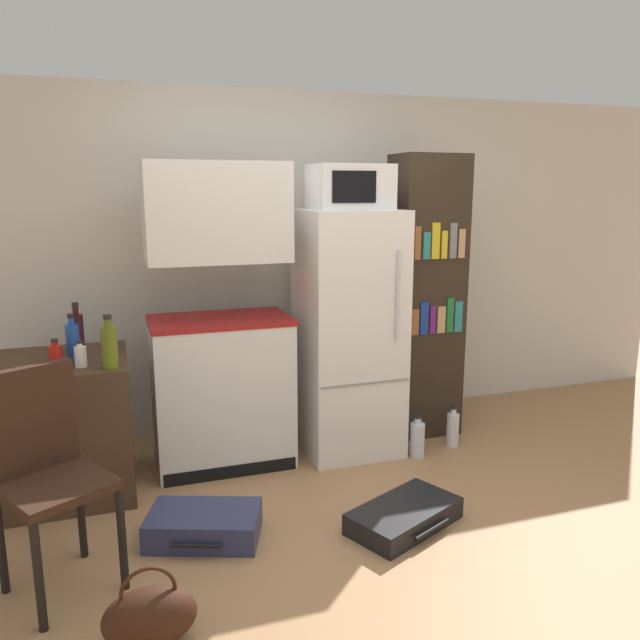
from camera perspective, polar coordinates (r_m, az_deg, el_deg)
name	(u,v)px	position (r m, az deg, el deg)	size (l,w,h in m)	color
ground_plane	(395,559)	(3.20, 6.89, -20.84)	(24.00, 24.00, 0.00)	#A3754C
wall_back	(308,261)	(4.66, -1.10, 5.42)	(6.40, 0.10, 2.40)	beige
side_table	(64,426)	(3.90, -22.40, -8.96)	(0.74, 0.72, 0.79)	#422D1E
kitchen_hutch	(220,332)	(3.91, -9.12, -1.08)	(0.86, 0.52, 1.88)	silver
refrigerator	(349,333)	(4.09, 2.63, -1.18)	(0.61, 0.62, 1.60)	white
microwave	(350,187)	(3.99, 2.76, 12.05)	(0.48, 0.37, 0.28)	silver
bookshelf	(425,298)	(4.43, 9.60, 2.01)	(0.47, 0.36, 1.95)	#2D2319
bottle_blue_soda	(73,342)	(3.68, -21.66, -1.87)	(0.07, 0.07, 0.27)	#1E47A3
bottle_olive_oil	(109,346)	(3.47, -18.69, -2.29)	(0.08, 0.08, 0.29)	#566619
bottle_wine_dark	(77,334)	(3.79, -21.30, -1.20)	(0.07, 0.07, 0.31)	black
bottle_milk_white	(81,356)	(3.57, -21.04, -3.09)	(0.06, 0.06, 0.14)	white
bottle_clear_short	(77,340)	(3.93, -21.35, -1.71)	(0.07, 0.07, 0.16)	silver
bottle_ketchup_red	(56,356)	(3.61, -23.03, -3.01)	(0.07, 0.07, 0.15)	#AD1914
chair	(45,460)	(2.98, -23.86, -11.59)	(0.55, 0.55, 0.98)	black
suitcase_large_flat	(204,525)	(3.34, -10.56, -17.96)	(0.63, 0.50, 0.14)	navy
suitcase_small_flat	(404,516)	(3.43, 7.72, -17.32)	(0.68, 0.54, 0.11)	black
handbag	(150,616)	(2.72, -15.29, -24.66)	(0.36, 0.20, 0.33)	#33190F
water_bottle_front	(453,428)	(4.42, 12.04, -9.68)	(0.08, 0.08, 0.29)	silver
water_bottle_middle	(417,439)	(4.21, 8.88, -10.66)	(0.10, 0.10, 0.29)	silver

